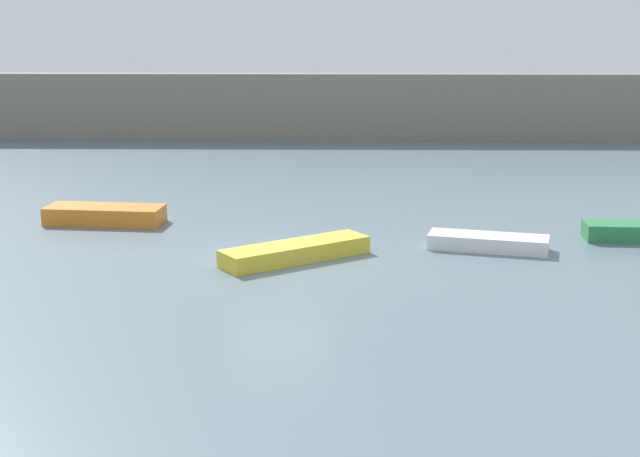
% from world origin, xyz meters
% --- Properties ---
extents(ground_plane, '(120.00, 120.00, 0.00)m').
position_xyz_m(ground_plane, '(0.00, 0.00, 0.00)').
color(ground_plane, slate).
extents(embankment_wall, '(80.00, 1.20, 3.18)m').
position_xyz_m(embankment_wall, '(0.00, 22.05, 1.59)').
color(embankment_wall, gray).
rests_on(embankment_wall, ground_plane).
extents(rowboat_orange, '(3.53, 1.53, 0.51)m').
position_xyz_m(rowboat_orange, '(-5.47, 3.99, 0.26)').
color(rowboat_orange, orange).
rests_on(rowboat_orange, ground_plane).
extents(rowboat_yellow, '(3.81, 3.07, 0.44)m').
position_xyz_m(rowboat_yellow, '(0.35, 0.02, 0.22)').
color(rowboat_yellow, gold).
rests_on(rowboat_yellow, ground_plane).
extents(rowboat_white, '(3.24, 1.71, 0.39)m').
position_xyz_m(rowboat_white, '(5.36, 1.13, 0.20)').
color(rowboat_white, white).
rests_on(rowboat_white, ground_plane).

